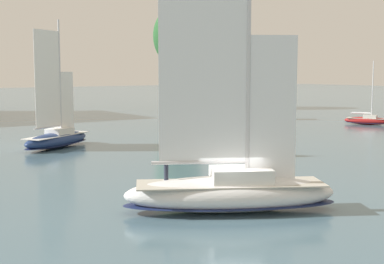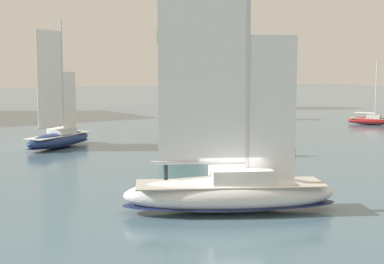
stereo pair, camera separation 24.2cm
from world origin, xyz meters
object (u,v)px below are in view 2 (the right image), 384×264
at_px(channel_buoy, 290,148).
at_px(sailboat_moored_near_marina, 59,137).
at_px(sailboat_main, 230,189).
at_px(sailboat_moored_mid_channel, 371,120).
at_px(sailboat_moored_far_slip, 222,115).
at_px(tree_shore_left, 182,36).

bearing_deg(channel_buoy, sailboat_moored_near_marina, 130.23).
xyz_separation_m(sailboat_main, sailboat_moored_near_marina, (1.49, 24.66, -0.19)).
relative_size(sailboat_moored_mid_channel, sailboat_moored_far_slip, 0.93).
xyz_separation_m(tree_shore_left, sailboat_moored_mid_channel, (2.33, -37.56, -11.97)).
xyz_separation_m(tree_shore_left, channel_buoy, (-23.48, -49.22, -11.87)).
relative_size(tree_shore_left, sailboat_main, 1.32).
xyz_separation_m(sailboat_moored_near_marina, sailboat_moored_far_slip, (27.37, 12.31, -0.16)).
height_order(sailboat_moored_far_slip, channel_buoy, sailboat_moored_far_slip).
height_order(tree_shore_left, sailboat_main, tree_shore_left).
distance_m(sailboat_moored_far_slip, channel_buoy, 30.90).
xyz_separation_m(sailboat_moored_far_slip, channel_buoy, (-14.87, -27.09, -0.09)).
bearing_deg(sailboat_moored_mid_channel, sailboat_moored_far_slip, 125.33).
xyz_separation_m(sailboat_main, channel_buoy, (13.99, 9.88, -0.44)).
height_order(sailboat_main, sailboat_moored_near_marina, sailboat_main).
bearing_deg(sailboat_moored_far_slip, sailboat_main, -127.98).
height_order(tree_shore_left, channel_buoy, tree_shore_left).
relative_size(sailboat_main, channel_buoy, 8.31).
bearing_deg(sailboat_moored_far_slip, sailboat_moored_near_marina, -155.78).
xyz_separation_m(sailboat_moored_mid_channel, channel_buoy, (-25.81, -11.66, 0.11)).
distance_m(sailboat_moored_near_marina, channel_buoy, 19.36).
height_order(tree_shore_left, sailboat_moored_mid_channel, tree_shore_left).
height_order(sailboat_moored_near_marina, channel_buoy, sailboat_moored_near_marina).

